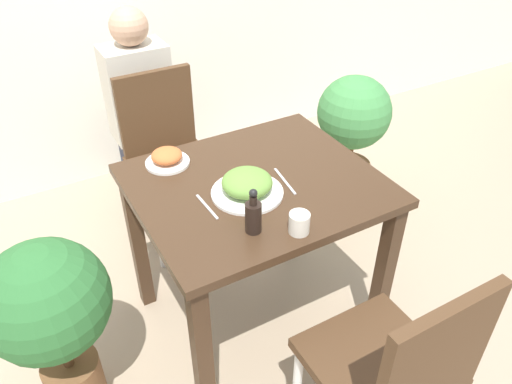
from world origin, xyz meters
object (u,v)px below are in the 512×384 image
Objects in this scene: sauce_bottle at (253,215)px; potted_plant_right at (352,128)px; drink_cup at (299,223)px; side_plate at (167,158)px; chair_far at (168,150)px; potted_plant_left at (51,313)px; person_figure at (142,113)px; chair_near at (397,368)px; food_plate at (247,185)px.

sauce_bottle is 1.38m from potted_plant_right.
side_plate is at bearing 110.36° from drink_cup.
potted_plant_left is (-0.75, -0.84, 0.01)m from chair_far.
sauce_bottle reaches higher than potted_plant_left.
drink_cup is at bearing -87.35° from person_figure.
food_plate is (-0.13, 0.72, 0.29)m from chair_near.
sauce_bottle reaches higher than chair_near.
side_plate is at bearing 117.87° from food_plate.
chair_far is at bearing 71.52° from side_plate.
food_plate reaches higher than side_plate.
sauce_bottle reaches higher than food_plate.
potted_plant_right is (0.87, 1.32, -0.02)m from chair_near.
person_figure reaches higher than potted_plant_right.
potted_plant_left is 0.69× the size of person_figure.
chair_far is at bearing -84.97° from chair_near.
sauce_bottle is at bearing 148.74° from drink_cup.
chair_near is 1.58m from chair_far.
chair_near reaches higher than drink_cup.
person_figure is at bearing 58.34° from potted_plant_left.
drink_cup is (0.06, -1.12, 0.29)m from chair_far.
food_plate is at bearing -62.13° from side_plate.
side_plate is at bearing -73.87° from chair_near.
chair_far is 0.90m from food_plate.
sauce_bottle reaches higher than side_plate.
person_figure is (-0.02, 1.21, -0.24)m from food_plate.
side_plate is at bearing 100.35° from sauce_bottle.
chair_near is 5.37× the size of sauce_bottle.
chair_near is 12.39× the size of drink_cup.
drink_cup is (0.05, -0.27, -0.00)m from food_plate.
chair_far is 0.36m from person_figure.
potted_plant_right is 1.20m from person_figure.
chair_near is 5.12× the size of side_plate.
chair_near is at bearing -84.97° from chair_far.
chair_near is at bearing -79.94° from drink_cup.
potted_plant_left is 1.00× the size of potted_plant_right.
chair_near reaches higher than food_plate.
potted_plant_right is at bearing 42.29° from drink_cup.
drink_cup is at bearing -79.94° from chair_near.
chair_near reaches higher than potted_plant_left.
sauce_bottle is at bearing -68.32° from chair_near.
sauce_bottle is at bearing -93.94° from chair_far.
chair_far is 1.09m from sauce_bottle.
chair_far is 0.61m from side_plate.
chair_near is at bearing -85.61° from person_figure.
potted_plant_right is at bearing -14.34° from chair_far.
food_plate is 0.39m from side_plate.
sauce_bottle is (0.10, -0.54, 0.04)m from side_plate.
side_plate is at bearing -108.48° from chair_far.
chair_near is at bearing -68.32° from sauce_bottle.
chair_near is 1.94m from person_figure.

